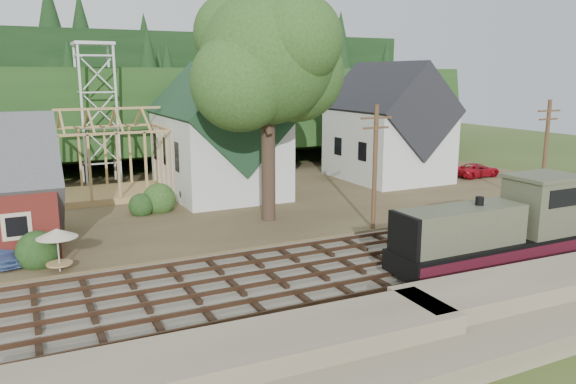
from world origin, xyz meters
name	(u,v)px	position (x,y,z in m)	size (l,w,h in m)	color
ground	(315,277)	(0.00, 0.00, 0.00)	(140.00, 140.00, 0.00)	#384C1E
embankment	(430,351)	(0.00, -8.50, 0.00)	(64.00, 5.00, 1.60)	#7F7259
railroad_bed	(315,275)	(0.00, 0.00, 0.08)	(64.00, 11.00, 0.16)	#726B5B
village_flat	(203,201)	(0.00, 18.00, 0.15)	(64.00, 26.00, 0.30)	brown
hillside	(138,161)	(0.00, 42.00, 0.00)	(70.00, 28.00, 8.00)	#1E3F19
ridge	(115,145)	(0.00, 58.00, 0.00)	(80.00, 20.00, 12.00)	black
church	(218,133)	(2.00, 19.68, 5.18)	(8.40, 15.17, 13.00)	silver
farmhouse	(388,129)	(18.00, 19.00, 4.87)	(8.40, 10.80, 10.60)	silver
timber_frame	(111,159)	(-6.00, 22.00, 3.27)	(8.20, 6.20, 6.99)	tan
lattice_tower	(95,71)	(-6.00, 28.00, 10.03)	(3.20, 3.20, 12.12)	silver
big_tree	(270,67)	(2.17, 10.08, 10.22)	(10.90, 8.40, 14.70)	#38281E
telegraph_pole_near	(375,166)	(7.00, 5.20, 4.25)	(2.20, 0.28, 8.00)	#4C331E
telegraph_pole_far	(545,152)	(22.00, 5.20, 4.25)	(2.20, 0.28, 8.00)	#4C331E
locomotive	(497,231)	(8.86, -3.00, 2.01)	(11.13, 2.78, 4.48)	black
car_blue	(3,253)	(-13.75, 7.94, 0.86)	(1.33, 3.31, 1.13)	#5270B0
car_red	(477,170)	(26.14, 15.89, 0.94)	(2.13, 4.63, 1.29)	#B20E1A
patio_set	(57,235)	(-11.28, 5.50, 2.15)	(1.95, 1.95, 2.17)	silver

